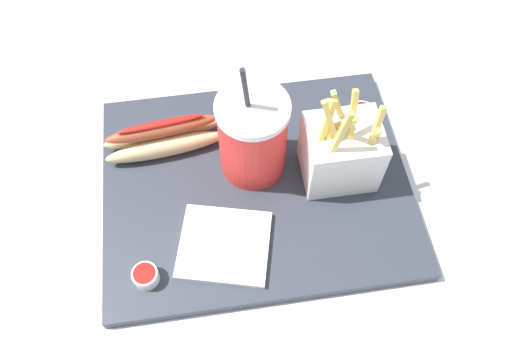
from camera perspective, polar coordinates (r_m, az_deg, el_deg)
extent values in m
cube|color=silver|center=(0.77, 0.00, -2.30)|extent=(2.40, 2.40, 0.02)
cube|color=#2D333D|center=(0.75, 0.00, -1.57)|extent=(0.44, 0.35, 0.02)
cylinder|color=red|center=(0.70, -0.55, 3.50)|extent=(0.09, 0.09, 0.13)
cylinder|color=white|center=(0.65, -0.60, 6.93)|extent=(0.10, 0.10, 0.01)
cylinder|color=#262633|center=(0.62, -1.18, 8.95)|extent=(0.02, 0.01, 0.07)
cube|color=white|center=(0.72, 9.35, 2.04)|extent=(0.10, 0.08, 0.10)
cube|color=#E5C660|center=(0.68, 13.09, 3.77)|extent=(0.01, 0.03, 0.06)
cube|color=#E5C660|center=(0.65, 8.50, 4.64)|extent=(0.04, 0.03, 0.09)
cube|color=#E5C660|center=(0.67, 9.09, 6.94)|extent=(0.03, 0.01, 0.07)
cube|color=#E5C660|center=(0.64, 9.30, 3.85)|extent=(0.02, 0.01, 0.08)
cube|color=#E5C660|center=(0.66, 8.07, 4.40)|extent=(0.01, 0.04, 0.08)
cube|color=#E5C660|center=(0.66, 12.97, 3.91)|extent=(0.02, 0.03, 0.08)
cube|color=#E5C660|center=(0.66, 9.13, 5.22)|extent=(0.03, 0.04, 0.07)
cube|color=#E5C660|center=(0.66, 10.59, 5.95)|extent=(0.01, 0.03, 0.08)
cube|color=#E5C660|center=(0.65, 7.74, 4.76)|extent=(0.03, 0.03, 0.07)
ellipsoid|color=#E5C689|center=(0.78, -10.22, 4.09)|extent=(0.18, 0.04, 0.03)
ellipsoid|color=#E5C689|center=(0.76, -9.92, 2.58)|extent=(0.18, 0.04, 0.03)
ellipsoid|color=#994728|center=(0.75, -10.39, 4.54)|extent=(0.16, 0.04, 0.02)
ellipsoid|color=red|center=(0.74, -10.55, 5.12)|extent=(0.12, 0.03, 0.01)
cylinder|color=white|center=(0.81, 11.60, 6.05)|extent=(0.04, 0.04, 0.02)
cylinder|color=#B2140F|center=(0.80, 11.71, 6.41)|extent=(0.03, 0.03, 0.01)
cylinder|color=white|center=(0.68, -12.13, -11.37)|extent=(0.03, 0.03, 0.02)
cylinder|color=#B2140F|center=(0.68, -12.26, -11.12)|extent=(0.03, 0.03, 0.01)
cube|color=white|center=(0.69, -3.53, -8.24)|extent=(0.14, 0.13, 0.01)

